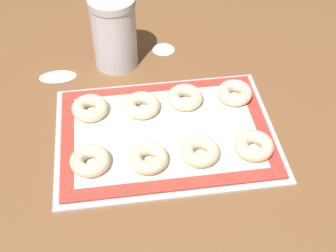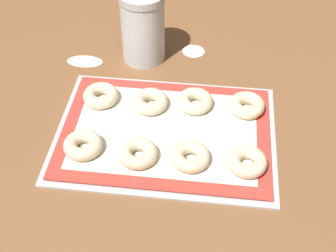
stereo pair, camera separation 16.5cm
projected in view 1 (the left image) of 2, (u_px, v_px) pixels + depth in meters
ground_plane at (167, 140)px, 0.93m from camera, size 2.80×2.80×0.00m
baking_tray at (168, 133)px, 0.94m from camera, size 0.44×0.32×0.01m
baking_mat at (168, 131)px, 0.93m from camera, size 0.41×0.29×0.00m
bagel_front_far_left at (90, 161)px, 0.86m from camera, size 0.08×0.08×0.03m
bagel_front_mid_left at (148, 158)px, 0.86m from camera, size 0.08×0.08×0.03m
bagel_front_mid_right at (200, 151)px, 0.87m from camera, size 0.08×0.08×0.03m
bagel_front_far_right at (254, 146)px, 0.88m from camera, size 0.08×0.08×0.03m
bagel_back_far_left at (90, 108)px, 0.96m from camera, size 0.08×0.08×0.03m
bagel_back_mid_left at (142, 105)px, 0.96m from camera, size 0.08×0.08×0.03m
bagel_back_mid_right at (185, 97)px, 0.98m from camera, size 0.08×0.08×0.03m
bagel_back_far_right at (235, 93)px, 0.99m from camera, size 0.08×0.08×0.03m
flour_canister at (114, 32)px, 1.05m from camera, size 0.10×0.10×0.17m
flour_patch_near at (163, 49)px, 1.14m from camera, size 0.05×0.05×0.00m
flour_patch_far at (58, 76)px, 1.07m from camera, size 0.08×0.05×0.00m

